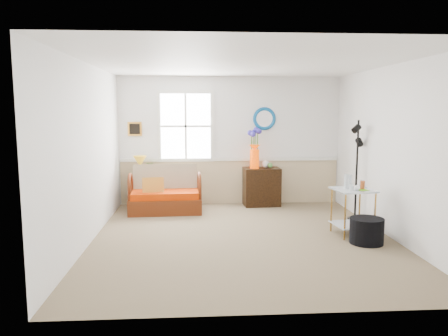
{
  "coord_description": "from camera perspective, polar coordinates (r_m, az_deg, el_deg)",
  "views": [
    {
      "loc": [
        -0.7,
        -6.39,
        1.93
      ],
      "look_at": [
        -0.25,
        0.6,
        0.99
      ],
      "focal_mm": 35.0,
      "sensor_mm": 36.0,
      "label": 1
    }
  ],
  "objects": [
    {
      "name": "potted_plant",
      "position": [
        8.84,
        -10.19,
        -0.59
      ],
      "size": [
        0.44,
        0.45,
        0.27
      ],
      "primitive_type": "imported",
      "rotation": [
        0.0,
        0.0,
        0.52
      ],
      "color": "#488037",
      "rests_on": "lamp_stand"
    },
    {
      "name": "floor_lamp",
      "position": [
        7.96,
        16.93,
        -0.32
      ],
      "size": [
        0.33,
        0.33,
        1.76
      ],
      "primitive_type": null,
      "rotation": [
        0.0,
        0.0,
        0.38
      ],
      "color": "black",
      "rests_on": "floor"
    },
    {
      "name": "floor",
      "position": [
        6.71,
        2.47,
        -9.12
      ],
      "size": [
        4.5,
        5.0,
        0.01
      ],
      "primitive_type": "cube",
      "color": "#756550",
      "rests_on": "ground"
    },
    {
      "name": "wainscot",
      "position": [
        9.02,
        0.79,
        -1.83
      ],
      "size": [
        4.46,
        0.02,
        0.9
      ],
      "primitive_type": "cube",
      "color": "tan",
      "rests_on": "walls"
    },
    {
      "name": "throw_pillow",
      "position": [
        8.23,
        -9.24,
        -2.6
      ],
      "size": [
        0.41,
        0.15,
        0.4
      ],
      "primitive_type": null,
      "rotation": [
        0.0,
        0.0,
        0.14
      ],
      "color": "#C45F02",
      "rests_on": "loveseat"
    },
    {
      "name": "chair_rail",
      "position": [
        8.94,
        0.8,
        1.13
      ],
      "size": [
        4.46,
        0.04,
        0.06
      ],
      "primitive_type": "cube",
      "color": "white",
      "rests_on": "walls"
    },
    {
      "name": "table_lamp",
      "position": [
        8.78,
        -10.91,
        0.02
      ],
      "size": [
        0.35,
        0.35,
        0.48
      ],
      "primitive_type": null,
      "rotation": [
        0.0,
        0.0,
        0.43
      ],
      "color": "#AF7F17",
      "rests_on": "lamp_stand"
    },
    {
      "name": "side_table",
      "position": [
        7.06,
        16.45,
        -5.55
      ],
      "size": [
        0.63,
        0.63,
        0.72
      ],
      "primitive_type": null,
      "rotation": [
        0.0,
        0.0,
        0.11
      ],
      "color": "#A4762D",
      "rests_on": "floor"
    },
    {
      "name": "cabinet",
      "position": [
        8.88,
        4.92,
        -2.44
      ],
      "size": [
        0.74,
        0.5,
        0.77
      ],
      "primitive_type": null,
      "rotation": [
        0.0,
        0.0,
        0.06
      ],
      "color": "#331C0A",
      "rests_on": "floor"
    },
    {
      "name": "picture",
      "position": [
        8.96,
        -11.58,
        5.03
      ],
      "size": [
        0.28,
        0.03,
        0.28
      ],
      "primitive_type": "cube",
      "color": "orange",
      "rests_on": "walls"
    },
    {
      "name": "walls",
      "position": [
        6.46,
        2.54,
        2.0
      ],
      "size": [
        4.51,
        5.01,
        2.6
      ],
      "color": "white",
      "rests_on": "floor"
    },
    {
      "name": "window",
      "position": [
        8.87,
        -5.02,
        5.45
      ],
      "size": [
        1.14,
        0.06,
        1.44
      ],
      "primitive_type": null,
      "color": "white",
      "rests_on": "walls"
    },
    {
      "name": "mirror",
      "position": [
        8.98,
        5.29,
        6.43
      ],
      "size": [
        0.47,
        0.07,
        0.47
      ],
      "primitive_type": "torus",
      "rotation": [
        1.57,
        0.0,
        0.0
      ],
      "color": "#0A67B0",
      "rests_on": "walls"
    },
    {
      "name": "ceiling",
      "position": [
        6.46,
        2.61,
        13.55
      ],
      "size": [
        4.5,
        5.0,
        0.01
      ],
      "primitive_type": "cube",
      "color": "white",
      "rests_on": "walls"
    },
    {
      "name": "ottoman",
      "position": [
        6.73,
        18.13,
        -7.8
      ],
      "size": [
        0.64,
        0.64,
        0.37
      ],
      "primitive_type": "cylinder",
      "rotation": [
        0.0,
        0.0,
        0.42
      ],
      "color": "black",
      "rests_on": "floor"
    },
    {
      "name": "flower_vase",
      "position": [
        8.73,
        4.02,
        2.56
      ],
      "size": [
        0.3,
        0.3,
        0.79
      ],
      "primitive_type": null,
      "rotation": [
        0.0,
        0.0,
        0.38
      ],
      "color": "#D23900",
      "rests_on": "cabinet"
    },
    {
      "name": "loveseat",
      "position": [
        8.33,
        -7.69,
        -2.77
      ],
      "size": [
        1.38,
        0.82,
        0.88
      ],
      "primitive_type": null,
      "rotation": [
        0.0,
        0.0,
        0.04
      ],
      "color": "#642207",
      "rests_on": "floor"
    },
    {
      "name": "lamp_stand",
      "position": [
        8.86,
        -10.88,
        -3.28
      ],
      "size": [
        0.41,
        0.41,
        0.55
      ],
      "primitive_type": null,
      "rotation": [
        0.0,
        0.0,
        0.38
      ],
      "color": "#331C0A",
      "rests_on": "floor"
    },
    {
      "name": "tabletop_items",
      "position": [
        7.01,
        16.82,
        -1.73
      ],
      "size": [
        0.44,
        0.44,
        0.22
      ],
      "primitive_type": null,
      "rotation": [
        0.0,
        0.0,
        0.22
      ],
      "color": "silver",
      "rests_on": "side_table"
    }
  ]
}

